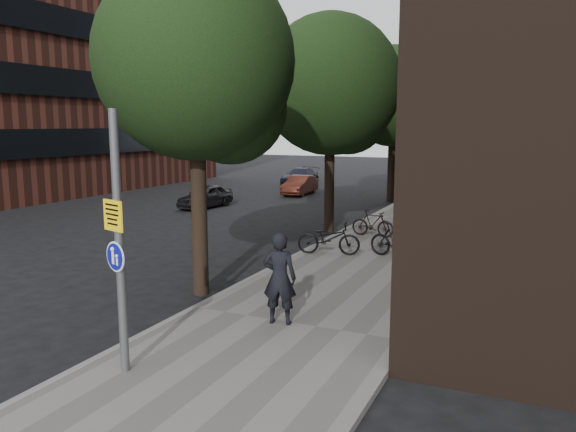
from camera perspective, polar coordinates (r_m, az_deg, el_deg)
The scene contains 15 objects.
ground at distance 8.57m, azimuth -10.87°, elevation -18.06°, with size 120.00×120.00×0.00m, color black.
sidewalk at distance 17.14m, azimuth 9.60°, elevation -3.83°, with size 4.50×60.00×0.12m, color slate.
curb_edge at distance 17.83m, azimuth 2.59°, elevation -3.18°, with size 0.15×60.00×0.13m, color slate.
street_tree_near at distance 12.94m, azimuth -8.75°, elevation 14.48°, with size 4.40×4.40×7.50m.
street_tree_mid at distance 20.57m, azimuth 4.66°, elevation 12.60°, with size 5.00×5.00×7.80m.
street_tree_far at distance 29.18m, azimuth 10.84°, elevation 11.49°, with size 5.00×5.00×7.80m.
signpost at distance 8.81m, azimuth -16.78°, elevation -2.64°, with size 0.45×0.16×4.03m.
pedestrian at distance 10.76m, azimuth -0.87°, elevation -6.33°, with size 0.65×0.43×1.79m, color black.
parked_bike_facade_near at distance 16.88m, azimuth 15.56°, elevation -2.61°, with size 0.55×1.57×0.83m, color black.
parked_bike_facade_far at distance 16.39m, azimuth 10.95°, elevation -2.47°, with size 0.47×1.66×1.00m, color black.
parked_bike_curb_near at distance 16.57m, azimuth 4.16°, elevation -2.26°, with size 0.64×1.84×0.97m, color black.
parked_bike_curb_far at distance 19.38m, azimuth 8.60°, elevation -0.75°, with size 0.42×1.50×0.90m, color black.
parked_car_near at distance 26.92m, azimuth -8.38°, elevation 2.00°, with size 1.29×3.20×1.09m, color black.
parked_car_mid at distance 31.57m, azimuth 1.20°, elevation 3.15°, with size 1.14×3.26×1.07m, color #532217.
parked_car_far at distance 36.82m, azimuth 1.24°, elevation 4.05°, with size 1.54×3.78×1.10m, color black.
Camera 1 is at (4.50, -6.15, 3.91)m, focal length 35.00 mm.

